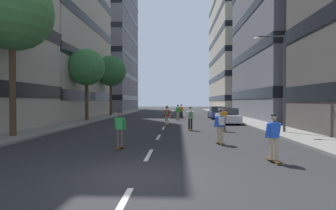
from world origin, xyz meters
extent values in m
plane|color=#28282B|center=(0.00, 22.22, 0.00)|extent=(133.32, 133.32, 0.00)
cube|color=gray|center=(-8.61, 25.00, 0.07)|extent=(2.71, 61.10, 0.14)
cube|color=gray|center=(8.61, 25.00, 0.07)|extent=(2.71, 61.10, 0.14)
cube|color=silver|center=(0.00, -2.00, 0.00)|extent=(0.16, 2.20, 0.01)
cube|color=silver|center=(0.00, 3.00, 0.00)|extent=(0.16, 2.20, 0.01)
cube|color=silver|center=(0.00, 8.00, 0.00)|extent=(0.16, 2.20, 0.01)
cube|color=silver|center=(0.00, 13.00, 0.00)|extent=(0.16, 2.20, 0.01)
cube|color=silver|center=(0.00, 18.00, 0.00)|extent=(0.16, 2.20, 0.01)
cube|color=silver|center=(0.00, 23.00, 0.00)|extent=(0.16, 2.20, 0.01)
cube|color=silver|center=(0.00, 28.00, 0.00)|extent=(0.16, 2.20, 0.01)
cube|color=silver|center=(0.00, 33.00, 0.00)|extent=(0.16, 2.20, 0.01)
cube|color=silver|center=(0.00, 38.00, 0.00)|extent=(0.16, 2.20, 0.01)
cube|color=silver|center=(0.00, 43.00, 0.00)|extent=(0.16, 2.20, 0.01)
cube|color=silver|center=(0.00, 48.00, 0.00)|extent=(0.16, 2.20, 0.01)
cube|color=black|center=(-17.39, 24.86, 2.80)|extent=(14.97, 17.68, 1.10)
cube|color=black|center=(-17.39, 24.86, 7.46)|extent=(14.97, 17.68, 1.10)
cube|color=black|center=(-17.39, 24.86, 12.12)|extent=(14.97, 17.68, 1.10)
cube|color=slate|center=(-17.39, 51.79, 16.98)|extent=(14.85, 19.37, 33.95)
cube|color=black|center=(-17.39, 51.79, 2.91)|extent=(14.97, 19.49, 1.10)
cube|color=black|center=(-17.39, 51.79, 7.76)|extent=(14.97, 19.49, 1.10)
cube|color=black|center=(-17.39, 51.79, 12.61)|extent=(14.97, 19.49, 1.10)
cube|color=black|center=(-17.39, 51.79, 17.46)|extent=(14.97, 19.49, 1.10)
cube|color=black|center=(-17.39, 51.79, 22.31)|extent=(14.97, 19.49, 1.10)
cube|color=slate|center=(17.39, 24.86, 10.12)|extent=(14.85, 17.35, 20.24)
cube|color=black|center=(17.39, 24.86, 3.04)|extent=(14.97, 17.47, 1.10)
cube|color=black|center=(17.39, 24.86, 8.10)|extent=(14.97, 17.47, 1.10)
cube|color=black|center=(17.39, 24.86, 13.16)|extent=(14.97, 17.47, 1.10)
cube|color=#BCB29E|center=(17.39, 51.79, 13.95)|extent=(14.85, 23.86, 27.90)
cube|color=black|center=(17.39, 51.79, 2.79)|extent=(14.97, 23.98, 1.10)
cube|color=black|center=(17.39, 51.79, 7.44)|extent=(14.97, 23.98, 1.10)
cube|color=black|center=(17.39, 51.79, 12.09)|extent=(14.97, 23.98, 1.10)
cube|color=black|center=(17.39, 51.79, 16.74)|extent=(14.97, 23.98, 1.10)
cube|color=black|center=(17.39, 51.79, 21.39)|extent=(14.97, 23.98, 1.10)
cube|color=silver|center=(6.06, 17.48, 0.53)|extent=(1.80, 4.40, 0.70)
cube|color=#2D3338|center=(6.06, 17.33, 1.20)|extent=(1.60, 2.10, 0.64)
cylinder|color=black|center=(5.26, 18.93, 0.32)|extent=(0.22, 0.64, 0.64)
cylinder|color=black|center=(6.86, 18.93, 0.32)|extent=(0.22, 0.64, 0.64)
cylinder|color=black|center=(5.26, 16.03, 0.32)|extent=(0.22, 0.64, 0.64)
cylinder|color=black|center=(6.86, 16.03, 0.32)|extent=(0.22, 0.64, 0.64)
cube|color=navy|center=(6.06, 24.29, 0.53)|extent=(1.80, 4.40, 0.70)
cube|color=#2D3338|center=(6.06, 24.14, 1.20)|extent=(1.60, 2.10, 0.64)
cylinder|color=black|center=(5.26, 25.74, 0.32)|extent=(0.22, 0.64, 0.64)
cylinder|color=black|center=(6.86, 25.74, 0.32)|extent=(0.22, 0.64, 0.64)
cylinder|color=black|center=(5.26, 22.84, 0.32)|extent=(0.22, 0.64, 0.64)
cylinder|color=black|center=(6.86, 22.84, 0.32)|extent=(0.22, 0.64, 0.64)
cylinder|color=#4C3823|center=(-8.61, 19.10, 2.30)|extent=(0.36, 0.36, 4.31)
sphere|color=#387A3D|center=(-8.61, 19.10, 5.81)|extent=(3.89, 3.89, 3.89)
cylinder|color=#4C3823|center=(-8.61, 28.66, 2.58)|extent=(0.36, 0.36, 4.88)
sphere|color=#2D6B33|center=(-8.61, 28.66, 6.57)|extent=(4.43, 4.43, 4.43)
cylinder|color=#4C3823|center=(-8.61, 7.22, 3.03)|extent=(0.36, 0.36, 5.79)
sphere|color=#478442|center=(-8.61, 7.22, 7.57)|extent=(4.69, 4.69, 4.69)
cylinder|color=#3F3F44|center=(8.34, 9.86, 3.39)|extent=(0.16, 0.16, 6.50)
cylinder|color=#3F3F44|center=(7.44, 9.86, 6.54)|extent=(1.80, 0.10, 0.10)
ellipsoid|color=silver|center=(6.54, 9.86, 6.39)|extent=(0.50, 0.30, 0.24)
cube|color=brown|center=(-1.50, 4.26, 0.08)|extent=(0.28, 0.91, 0.02)
cylinder|color=#D8BF4C|center=(-1.47, 4.58, 0.04)|extent=(0.19, 0.09, 0.07)
cylinder|color=#D8BF4C|center=(-1.52, 3.94, 0.04)|extent=(0.19, 0.09, 0.07)
cylinder|color=#594C47|center=(-1.59, 4.27, 0.49)|extent=(0.15, 0.15, 0.80)
cylinder|color=#594C47|center=(-1.41, 4.25, 0.49)|extent=(0.15, 0.15, 0.80)
cube|color=green|center=(-1.50, 4.26, 1.17)|extent=(0.34, 0.23, 0.55)
cylinder|color=green|center=(-1.71, 4.33, 1.14)|extent=(0.11, 0.24, 0.55)
cylinder|color=green|center=(-1.27, 4.29, 1.14)|extent=(0.11, 0.24, 0.55)
sphere|color=#997051|center=(-1.49, 4.28, 1.62)|extent=(0.22, 0.22, 0.22)
sphere|color=black|center=(-1.49, 4.28, 1.67)|extent=(0.21, 0.21, 0.21)
cube|color=brown|center=(0.21, 14.51, 0.08)|extent=(0.41, 0.92, 0.02)
cylinder|color=#D8BF4C|center=(0.28, 14.82, 0.04)|extent=(0.19, 0.11, 0.07)
cylinder|color=#D8BF4C|center=(0.13, 14.20, 0.04)|extent=(0.19, 0.11, 0.07)
cylinder|color=tan|center=(0.12, 14.53, 0.49)|extent=(0.17, 0.17, 0.80)
cylinder|color=tan|center=(0.29, 14.49, 0.49)|extent=(0.17, 0.17, 0.80)
cube|color=red|center=(0.21, 14.51, 1.17)|extent=(0.36, 0.27, 0.55)
cylinder|color=red|center=(0.00, 14.61, 1.14)|extent=(0.14, 0.24, 0.55)
cylinder|color=red|center=(0.43, 14.50, 1.14)|extent=(0.14, 0.24, 0.55)
sphere|color=#997051|center=(0.21, 14.53, 1.62)|extent=(0.22, 0.22, 0.22)
sphere|color=black|center=(0.21, 14.53, 1.67)|extent=(0.21, 0.21, 0.21)
cube|color=#4C8C4C|center=(0.16, 14.33, 1.20)|extent=(0.29, 0.22, 0.40)
cube|color=brown|center=(4.49, 11.02, 0.08)|extent=(0.34, 0.92, 0.02)
cylinder|color=#D8BF4C|center=(4.44, 11.33, 0.04)|extent=(0.19, 0.10, 0.07)
cylinder|color=#D8BF4C|center=(4.54, 10.70, 0.04)|extent=(0.19, 0.10, 0.07)
cylinder|color=#594C47|center=(4.40, 11.00, 0.49)|extent=(0.16, 0.16, 0.80)
cylinder|color=#594C47|center=(4.58, 11.03, 0.49)|extent=(0.16, 0.16, 0.80)
cube|color=orange|center=(4.49, 11.02, 1.17)|extent=(0.35, 0.25, 0.55)
cylinder|color=orange|center=(4.26, 11.03, 1.14)|extent=(0.12, 0.24, 0.55)
cylinder|color=orange|center=(4.70, 11.10, 1.14)|extent=(0.12, 0.24, 0.55)
sphere|color=tan|center=(4.48, 11.04, 1.62)|extent=(0.22, 0.22, 0.22)
sphere|color=black|center=(4.48, 11.04, 1.67)|extent=(0.21, 0.21, 0.21)
cube|color=brown|center=(4.64, 1.94, 0.08)|extent=(0.31, 0.92, 0.02)
cylinder|color=#D8BF4C|center=(4.59, 2.26, 0.04)|extent=(0.19, 0.09, 0.07)
cylinder|color=#D8BF4C|center=(4.68, 1.62, 0.04)|extent=(0.19, 0.09, 0.07)
cylinder|color=tan|center=(4.55, 1.93, 0.49)|extent=(0.16, 0.16, 0.80)
cylinder|color=tan|center=(4.73, 1.95, 0.49)|extent=(0.16, 0.16, 0.80)
cube|color=blue|center=(4.64, 1.94, 1.17)|extent=(0.34, 0.24, 0.55)
cylinder|color=blue|center=(4.41, 1.96, 1.14)|extent=(0.12, 0.24, 0.55)
cylinder|color=blue|center=(4.85, 2.02, 1.14)|extent=(0.12, 0.24, 0.55)
sphere|color=tan|center=(4.63, 1.96, 1.62)|extent=(0.22, 0.22, 0.22)
sphere|color=black|center=(4.63, 1.96, 1.67)|extent=(0.21, 0.21, 0.21)
cube|color=brown|center=(3.33, 5.61, 0.08)|extent=(0.40, 0.92, 0.02)
cylinder|color=#D8BF4C|center=(3.26, 5.92, 0.04)|extent=(0.19, 0.11, 0.07)
cylinder|color=#D8BF4C|center=(3.40, 5.30, 0.04)|extent=(0.19, 0.11, 0.07)
cylinder|color=tan|center=(3.24, 5.59, 0.49)|extent=(0.17, 0.17, 0.80)
cylinder|color=tan|center=(3.42, 5.63, 0.49)|extent=(0.17, 0.17, 0.80)
cube|color=blue|center=(3.33, 5.61, 1.17)|extent=(0.36, 0.27, 0.55)
cylinder|color=blue|center=(3.10, 5.61, 1.14)|extent=(0.14, 0.24, 0.55)
cylinder|color=blue|center=(3.53, 5.71, 1.14)|extent=(0.14, 0.24, 0.55)
sphere|color=tan|center=(3.32, 5.63, 1.62)|extent=(0.22, 0.22, 0.22)
sphere|color=black|center=(3.32, 5.63, 1.67)|extent=(0.21, 0.21, 0.21)
cube|color=beige|center=(3.37, 5.44, 1.20)|extent=(0.29, 0.21, 0.40)
cube|color=brown|center=(1.16, 21.71, 0.08)|extent=(0.40, 0.92, 0.02)
cylinder|color=#D8BF4C|center=(1.23, 22.02, 0.04)|extent=(0.19, 0.11, 0.07)
cylinder|color=#D8BF4C|center=(1.09, 21.40, 0.04)|extent=(0.19, 0.11, 0.07)
cylinder|color=tan|center=(1.07, 21.73, 0.49)|extent=(0.17, 0.17, 0.80)
cylinder|color=tan|center=(1.25, 21.69, 0.49)|extent=(0.17, 0.17, 0.80)
cube|color=green|center=(1.16, 21.71, 1.17)|extent=(0.36, 0.27, 0.55)
cylinder|color=green|center=(0.96, 21.81, 1.14)|extent=(0.14, 0.24, 0.55)
cylinder|color=green|center=(1.39, 21.71, 1.14)|extent=(0.14, 0.24, 0.55)
sphere|color=#997051|center=(1.17, 21.73, 1.62)|extent=(0.22, 0.22, 0.22)
sphere|color=black|center=(1.17, 21.73, 1.67)|extent=(0.21, 0.21, 0.21)
cube|color=brown|center=(2.11, 11.55, 0.08)|extent=(0.31, 0.92, 0.02)
cylinder|color=#D8BF4C|center=(2.07, 11.87, 0.04)|extent=(0.19, 0.09, 0.07)
cylinder|color=#D8BF4C|center=(2.15, 11.24, 0.04)|extent=(0.19, 0.09, 0.07)
cylinder|color=black|center=(2.02, 11.54, 0.49)|extent=(0.16, 0.16, 0.80)
cylinder|color=black|center=(2.20, 11.56, 0.49)|extent=(0.16, 0.16, 0.80)
cube|color=white|center=(2.11, 11.55, 1.17)|extent=(0.34, 0.24, 0.55)
cylinder|color=white|center=(1.89, 11.58, 1.14)|extent=(0.12, 0.24, 0.55)
cylinder|color=white|center=(2.33, 11.63, 1.14)|extent=(0.12, 0.24, 0.55)
sphere|color=beige|center=(2.11, 11.57, 1.62)|extent=(0.22, 0.22, 0.22)
sphere|color=black|center=(2.11, 11.57, 1.67)|extent=(0.21, 0.21, 0.21)
cube|color=#4C8C4C|center=(2.14, 11.38, 1.20)|extent=(0.28, 0.19, 0.40)
cube|color=brown|center=(1.61, 25.47, 0.08)|extent=(0.34, 0.92, 0.02)
cylinder|color=#D8BF4C|center=(1.66, 25.79, 0.04)|extent=(0.19, 0.10, 0.07)
cylinder|color=#D8BF4C|center=(1.56, 25.16, 0.04)|extent=(0.19, 0.10, 0.07)
cylinder|color=black|center=(1.52, 25.49, 0.49)|extent=(0.16, 0.16, 0.80)
cylinder|color=black|center=(1.70, 25.46, 0.49)|extent=(0.16, 0.16, 0.80)
cube|color=orange|center=(1.61, 25.47, 1.17)|extent=(0.35, 0.25, 0.55)
cylinder|color=orange|center=(1.40, 25.56, 1.14)|extent=(0.13, 0.24, 0.55)
cylinder|color=orange|center=(1.84, 25.49, 1.14)|extent=(0.13, 0.24, 0.55)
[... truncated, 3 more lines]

